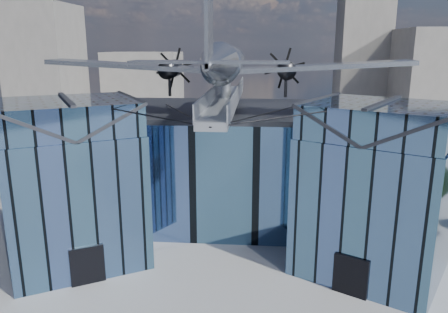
{
  "coord_description": "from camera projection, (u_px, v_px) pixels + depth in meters",
  "views": [
    {
      "loc": [
        2.56,
        -29.65,
        15.34
      ],
      "look_at": [
        0.0,
        2.0,
        7.2
      ],
      "focal_mm": 35.0,
      "sensor_mm": 36.0,
      "label": 1
    }
  ],
  "objects": [
    {
      "name": "ground_plane",
      "position": [
        222.0,
        256.0,
        32.63
      ],
      "size": [
        120.0,
        120.0,
        0.0
      ],
      "primitive_type": "plane",
      "color": "#949498"
    },
    {
      "name": "museum",
      "position": [
        228.0,
        164.0,
        36.88
      ],
      "size": [
        32.88,
        24.5,
        17.6
      ],
      "color": "#476990",
      "rests_on": "ground"
    },
    {
      "name": "bg_towers",
      "position": [
        254.0,
        75.0,
        78.79
      ],
      "size": [
        77.0,
        24.5,
        26.0
      ],
      "color": "slate",
      "rests_on": "ground"
    }
  ]
}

